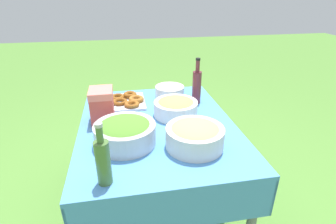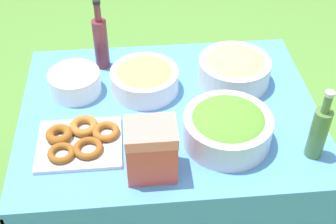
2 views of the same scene
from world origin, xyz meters
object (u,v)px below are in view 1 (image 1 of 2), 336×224
(donut_platter, at_px, (127,100))
(plate_stack, at_px, (170,92))
(wine_bottle, at_px, (197,86))
(salad_bowl, at_px, (125,132))
(olive_oil_bottle, at_px, (103,161))
(cooler_box, at_px, (102,105))
(pasta_bowl, at_px, (195,135))
(fruit_bowl, at_px, (176,107))

(donut_platter, bearing_deg, plate_stack, -84.13)
(wine_bottle, bearing_deg, salad_bowl, 131.54)
(olive_oil_bottle, bearing_deg, cooler_box, 2.87)
(plate_stack, bearing_deg, pasta_bowl, -179.50)
(pasta_bowl, xyz_separation_m, fruit_bowl, (0.39, 0.02, -0.01))
(cooler_box, bearing_deg, pasta_bowl, -128.58)
(pasta_bowl, relative_size, fruit_bowl, 1.07)
(salad_bowl, relative_size, fruit_bowl, 1.15)
(pasta_bowl, xyz_separation_m, plate_stack, (0.69, 0.01, -0.02))
(salad_bowl, relative_size, pasta_bowl, 1.08)
(plate_stack, distance_m, cooler_box, 0.57)
(donut_platter, xyz_separation_m, wine_bottle, (-0.08, -0.50, 0.11))
(olive_oil_bottle, distance_m, cooler_box, 0.60)
(plate_stack, height_order, fruit_bowl, fruit_bowl)
(donut_platter, bearing_deg, olive_oil_bottle, 171.44)
(salad_bowl, height_order, cooler_box, cooler_box)
(salad_bowl, distance_m, plate_stack, 0.69)
(pasta_bowl, height_order, donut_platter, pasta_bowl)
(pasta_bowl, bearing_deg, plate_stack, 0.50)
(olive_oil_bottle, bearing_deg, pasta_bowl, -65.69)
(donut_platter, height_order, fruit_bowl, fruit_bowl)
(donut_platter, bearing_deg, cooler_box, 148.56)
(olive_oil_bottle, distance_m, wine_bottle, 1.00)
(donut_platter, relative_size, olive_oil_bottle, 1.10)
(wine_bottle, bearing_deg, fruit_bowl, 133.28)
(wine_bottle, bearing_deg, donut_platter, 80.84)
(salad_bowl, relative_size, donut_platter, 1.03)
(pasta_bowl, bearing_deg, salad_bowl, 74.70)
(wine_bottle, bearing_deg, pasta_bowl, 163.29)
(olive_oil_bottle, bearing_deg, donut_platter, -8.56)
(salad_bowl, distance_m, pasta_bowl, 0.37)
(olive_oil_bottle, height_order, wine_bottle, wine_bottle)
(pasta_bowl, height_order, fruit_bowl, pasta_bowl)
(pasta_bowl, relative_size, cooler_box, 1.45)
(salad_bowl, height_order, wine_bottle, wine_bottle)
(donut_platter, distance_m, plate_stack, 0.33)
(plate_stack, xyz_separation_m, olive_oil_bottle, (-0.89, 0.45, 0.07))
(salad_bowl, distance_m, olive_oil_bottle, 0.33)
(plate_stack, height_order, olive_oil_bottle, olive_oil_bottle)
(pasta_bowl, height_order, cooler_box, cooler_box)
(fruit_bowl, bearing_deg, pasta_bowl, -176.96)
(salad_bowl, bearing_deg, wine_bottle, -48.46)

